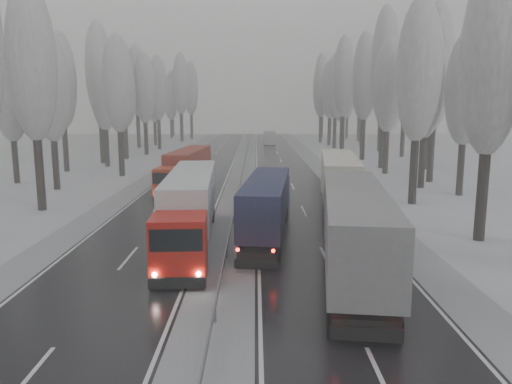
{
  "coord_description": "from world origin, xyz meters",
  "views": [
    {
      "loc": [
        1.53,
        -13.55,
        8.02
      ],
      "look_at": [
        1.56,
        19.99,
        2.2
      ],
      "focal_mm": 35.0,
      "sensor_mm": 36.0,
      "label": 1
    }
  ],
  "objects_px": {
    "truck_grey_tarp": "(353,224)",
    "truck_red_white": "(190,203)",
    "truck_blue_box": "(268,201)",
    "truck_red_red": "(187,166)",
    "box_truck_distant": "(270,137)",
    "truck_cream_box": "(338,176)"
  },
  "relations": [
    {
      "from": "truck_grey_tarp",
      "to": "truck_red_red",
      "type": "height_order",
      "value": "truck_grey_tarp"
    },
    {
      "from": "truck_cream_box",
      "to": "truck_grey_tarp",
      "type": "bearing_deg",
      "value": -90.3
    },
    {
      "from": "box_truck_distant",
      "to": "truck_cream_box",
      "type": "bearing_deg",
      "value": -87.03
    },
    {
      "from": "truck_grey_tarp",
      "to": "truck_red_red",
      "type": "distance_m",
      "value": 27.77
    },
    {
      "from": "truck_blue_box",
      "to": "truck_red_white",
      "type": "height_order",
      "value": "truck_red_white"
    },
    {
      "from": "truck_blue_box",
      "to": "truck_cream_box",
      "type": "distance_m",
      "value": 10.79
    },
    {
      "from": "box_truck_distant",
      "to": "truck_red_red",
      "type": "relative_size",
      "value": 0.52
    },
    {
      "from": "truck_grey_tarp",
      "to": "truck_red_white",
      "type": "bearing_deg",
      "value": 153.62
    },
    {
      "from": "truck_blue_box",
      "to": "box_truck_distant",
      "type": "relative_size",
      "value": 1.91
    },
    {
      "from": "truck_grey_tarp",
      "to": "truck_red_red",
      "type": "bearing_deg",
      "value": 121.37
    },
    {
      "from": "truck_grey_tarp",
      "to": "truck_cream_box",
      "type": "distance_m",
      "value": 16.81
    },
    {
      "from": "truck_cream_box",
      "to": "box_truck_distant",
      "type": "bearing_deg",
      "value": 99.91
    },
    {
      "from": "truck_red_red",
      "to": "truck_cream_box",
      "type": "bearing_deg",
      "value": -27.92
    },
    {
      "from": "truck_grey_tarp",
      "to": "truck_blue_box",
      "type": "bearing_deg",
      "value": 124.03
    },
    {
      "from": "truck_red_white",
      "to": "box_truck_distant",
      "type": "bearing_deg",
      "value": 81.9
    },
    {
      "from": "box_truck_distant",
      "to": "truck_red_red",
      "type": "height_order",
      "value": "truck_red_red"
    },
    {
      "from": "box_truck_distant",
      "to": "truck_red_white",
      "type": "relative_size",
      "value": 0.48
    },
    {
      "from": "truck_blue_box",
      "to": "box_truck_distant",
      "type": "height_order",
      "value": "truck_blue_box"
    },
    {
      "from": "truck_cream_box",
      "to": "truck_red_white",
      "type": "height_order",
      "value": "truck_cream_box"
    },
    {
      "from": "truck_cream_box",
      "to": "truck_red_red",
      "type": "distance_m",
      "value": 15.94
    },
    {
      "from": "truck_grey_tarp",
      "to": "truck_red_white",
      "type": "distance_m",
      "value": 10.16
    },
    {
      "from": "truck_red_red",
      "to": "truck_red_white",
      "type": "bearing_deg",
      "value": -76.68
    }
  ]
}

